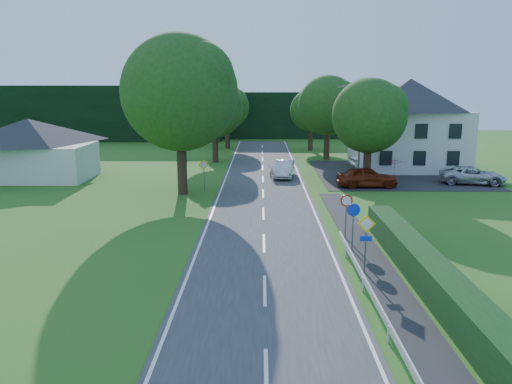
{
  "coord_description": "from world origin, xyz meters",
  "views": [
    {
      "loc": [
        -0.15,
        -12.34,
        7.87
      ],
      "look_at": [
        -0.46,
        17.55,
        1.53
      ],
      "focal_mm": 35.0,
      "sensor_mm": 36.0,
      "label": 1
    }
  ],
  "objects_px": {
    "motorcycle": "(273,171)",
    "parked_car_silver_a": "(377,161)",
    "parked_car_silver_b": "(473,175)",
    "parasol": "(395,169)",
    "parked_car_red": "(367,177)",
    "streetlight": "(358,128)",
    "moving_car": "(284,169)"
  },
  "relations": [
    {
      "from": "motorcycle",
      "to": "parked_car_silver_a",
      "type": "relative_size",
      "value": 0.38
    },
    {
      "from": "streetlight",
      "to": "parasol",
      "type": "height_order",
      "value": "streetlight"
    },
    {
      "from": "moving_car",
      "to": "parasol",
      "type": "distance_m",
      "value": 9.57
    },
    {
      "from": "parked_car_red",
      "to": "parked_car_silver_a",
      "type": "relative_size",
      "value": 0.97
    },
    {
      "from": "parked_car_red",
      "to": "parasol",
      "type": "bearing_deg",
      "value": -42.17
    },
    {
      "from": "streetlight",
      "to": "parasol",
      "type": "xyz_separation_m",
      "value": [
        3.36,
        0.35,
        -3.59
      ]
    },
    {
      "from": "parked_car_silver_a",
      "to": "streetlight",
      "type": "bearing_deg",
      "value": 142.06
    },
    {
      "from": "moving_car",
      "to": "parked_car_silver_a",
      "type": "bearing_deg",
      "value": 32.94
    },
    {
      "from": "motorcycle",
      "to": "parked_car_red",
      "type": "relative_size",
      "value": 0.39
    },
    {
      "from": "parked_car_red",
      "to": "parasol",
      "type": "xyz_separation_m",
      "value": [
        3.2,
        3.77,
        0.03
      ]
    },
    {
      "from": "moving_car",
      "to": "parasol",
      "type": "relative_size",
      "value": 2.39
    },
    {
      "from": "parked_car_red",
      "to": "parasol",
      "type": "height_order",
      "value": "parasol"
    },
    {
      "from": "streetlight",
      "to": "parked_car_red",
      "type": "relative_size",
      "value": 1.68
    },
    {
      "from": "parked_car_red",
      "to": "parasol",
      "type": "relative_size",
      "value": 2.56
    },
    {
      "from": "streetlight",
      "to": "parasol",
      "type": "relative_size",
      "value": 4.29
    },
    {
      "from": "parked_car_red",
      "to": "streetlight",
      "type": "bearing_deg",
      "value": 0.82
    },
    {
      "from": "moving_car",
      "to": "parked_car_red",
      "type": "height_order",
      "value": "parked_car_red"
    },
    {
      "from": "streetlight",
      "to": "parked_car_silver_a",
      "type": "distance_m",
      "value": 6.99
    },
    {
      "from": "parked_car_silver_a",
      "to": "moving_car",
      "type": "bearing_deg",
      "value": 106.47
    },
    {
      "from": "streetlight",
      "to": "parked_car_silver_b",
      "type": "distance_m",
      "value": 10.04
    },
    {
      "from": "motorcycle",
      "to": "parked_car_silver_a",
      "type": "bearing_deg",
      "value": 38.59
    },
    {
      "from": "parked_car_silver_b",
      "to": "parasol",
      "type": "xyz_separation_m",
      "value": [
        -5.76,
        2.35,
        0.13
      ]
    },
    {
      "from": "streetlight",
      "to": "parasol",
      "type": "distance_m",
      "value": 4.92
    },
    {
      "from": "streetlight",
      "to": "parked_car_silver_a",
      "type": "relative_size",
      "value": 1.62
    },
    {
      "from": "parked_car_silver_b",
      "to": "parked_car_silver_a",
      "type": "bearing_deg",
      "value": 51.82
    },
    {
      "from": "moving_car",
      "to": "motorcycle",
      "type": "bearing_deg",
      "value": 162.68
    },
    {
      "from": "streetlight",
      "to": "motorcycle",
      "type": "xyz_separation_m",
      "value": [
        -7.13,
        1.33,
        -3.93
      ]
    },
    {
      "from": "motorcycle",
      "to": "parked_car_silver_b",
      "type": "relative_size",
      "value": 0.37
    },
    {
      "from": "parasol",
      "to": "moving_car",
      "type": "bearing_deg",
      "value": 176.74
    },
    {
      "from": "parked_car_red",
      "to": "parked_car_silver_a",
      "type": "height_order",
      "value": "parked_car_silver_a"
    },
    {
      "from": "streetlight",
      "to": "parked_car_silver_b",
      "type": "bearing_deg",
      "value": -12.38
    },
    {
      "from": "motorcycle",
      "to": "parked_car_red",
      "type": "bearing_deg",
      "value": -15.76
    }
  ]
}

